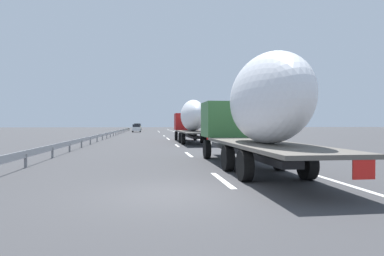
{
  "coord_description": "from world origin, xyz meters",
  "views": [
    {
      "loc": [
        -9.07,
        0.7,
        1.92
      ],
      "look_at": [
        20.93,
        -3.26,
        1.52
      ],
      "focal_mm": 31.14,
      "sensor_mm": 36.0,
      "label": 1
    }
  ],
  "objects": [
    {
      "name": "lane_stripe_0",
      "position": [
        2.0,
        -1.8,
        0.0
      ],
      "size": [
        3.2,
        0.2,
        0.01
      ],
      "primitive_type": "cube",
      "color": "white",
      "rests_on": "ground_plane"
    },
    {
      "name": "tree_3",
      "position": [
        70.97,
        -11.01,
        4.24
      ],
      "size": [
        3.52,
        3.52,
        7.04
      ],
      "color": "#472D19",
      "rests_on": "ground_plane"
    },
    {
      "name": "lane_stripe_4",
      "position": [
        34.43,
        -1.8,
        0.0
      ],
      "size": [
        3.2,
        0.2,
        0.01
      ],
      "primitive_type": "cube",
      "color": "white",
      "rests_on": "ground_plane"
    },
    {
      "name": "truck_lead",
      "position": [
        24.24,
        -3.6,
        2.43
      ],
      "size": [
        14.33,
        2.55,
        4.23
      ],
      "color": "#B21919",
      "rests_on": "ground_plane"
    },
    {
      "name": "edge_line_right",
      "position": [
        45.0,
        -5.5,
        0.0
      ],
      "size": [
        110.0,
        0.2,
        0.01
      ],
      "primitive_type": "cube",
      "color": "white",
      "rests_on": "ground_plane"
    },
    {
      "name": "lane_stripe_7",
      "position": [
        70.31,
        -1.8,
        0.0
      ],
      "size": [
        3.2,
        0.2,
        0.01
      ],
      "primitive_type": "cube",
      "color": "white",
      "rests_on": "ground_plane"
    },
    {
      "name": "car_white_van",
      "position": [
        67.54,
        3.33,
        0.91
      ],
      "size": [
        4.02,
        1.91,
        1.78
      ],
      "color": "white",
      "rests_on": "ground_plane"
    },
    {
      "name": "car_silver_hatch",
      "position": [
        93.4,
        3.67,
        0.91
      ],
      "size": [
        4.5,
        1.78,
        1.79
      ],
      "color": "#ADB2B7",
      "rests_on": "ground_plane"
    },
    {
      "name": "truck_trailing",
      "position": [
        3.96,
        -3.6,
        2.5
      ],
      "size": [
        13.38,
        2.55,
        4.47
      ],
      "color": "#387038",
      "rests_on": "ground_plane"
    },
    {
      "name": "ground_plane",
      "position": [
        40.0,
        0.0,
        0.0
      ],
      "size": [
        260.0,
        260.0,
        0.0
      ],
      "primitive_type": "plane",
      "color": "#38383A"
    },
    {
      "name": "road_sign",
      "position": [
        45.23,
        -6.7,
        2.25
      ],
      "size": [
        0.1,
        0.9,
        3.26
      ],
      "color": "gray",
      "rests_on": "ground_plane"
    },
    {
      "name": "lane_stripe_8",
      "position": [
        77.19,
        -1.8,
        0.0
      ],
      "size": [
        3.2,
        0.2,
        0.01
      ],
      "primitive_type": "cube",
      "color": "white",
      "rests_on": "ground_plane"
    },
    {
      "name": "lane_stripe_2",
      "position": [
        19.77,
        -1.8,
        0.0
      ],
      "size": [
        3.2,
        0.2,
        0.01
      ],
      "primitive_type": "cube",
      "color": "white",
      "rests_on": "ground_plane"
    },
    {
      "name": "tree_2",
      "position": [
        73.93,
        -11.31,
        3.78
      ],
      "size": [
        3.11,
        3.11,
        6.04
      ],
      "color": "#472D19",
      "rests_on": "ground_plane"
    },
    {
      "name": "car_yellow_coupe",
      "position": [
        83.17,
        3.64,
        0.97
      ],
      "size": [
        4.18,
        1.82,
        1.96
      ],
      "color": "gold",
      "rests_on": "ground_plane"
    },
    {
      "name": "tree_0",
      "position": [
        70.34,
        -12.28,
        4.37
      ],
      "size": [
        2.52,
        2.52,
        7.03
      ],
      "color": "#472D19",
      "rests_on": "ground_plane"
    },
    {
      "name": "lane_stripe_5",
      "position": [
        43.41,
        -1.8,
        0.0
      ],
      "size": [
        3.2,
        0.2,
        0.01
      ],
      "primitive_type": "cube",
      "color": "white",
      "rests_on": "ground_plane"
    },
    {
      "name": "guardrail_median",
      "position": [
        43.0,
        6.0,
        0.58
      ],
      "size": [
        94.0,
        0.1,
        0.76
      ],
      "color": "#9EA0A5",
      "rests_on": "ground_plane"
    },
    {
      "name": "lane_stripe_6",
      "position": [
        66.07,
        -1.8,
        0.0
      ],
      "size": [
        3.2,
        0.2,
        0.01
      ],
      "primitive_type": "cube",
      "color": "white",
      "rests_on": "ground_plane"
    },
    {
      "name": "tree_1",
      "position": [
        39.15,
        -12.46,
        3.86
      ],
      "size": [
        3.13,
        3.13,
        6.38
      ],
      "color": "#472D19",
      "rests_on": "ground_plane"
    },
    {
      "name": "lane_stripe_3",
      "position": [
        31.85,
        -1.8,
        0.0
      ],
      "size": [
        3.2,
        0.2,
        0.01
      ],
      "primitive_type": "cube",
      "color": "white",
      "rests_on": "ground_plane"
    },
    {
      "name": "lane_stripe_1",
      "position": [
        11.39,
        -1.8,
        0.0
      ],
      "size": [
        3.2,
        0.2,
        0.01
      ],
      "primitive_type": "cube",
      "color": "white",
      "rests_on": "ground_plane"
    }
  ]
}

